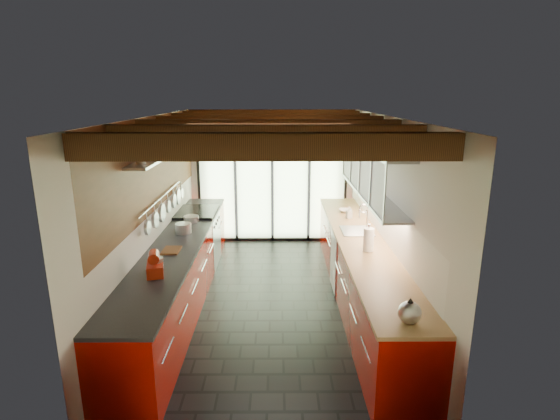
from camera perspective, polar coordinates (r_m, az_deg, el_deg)
The scene contains 18 objects.
ground at distance 6.42m, azimuth -1.24°, elevation -11.78°, with size 5.50×5.50×0.00m, color black.
room_shell at distance 5.87m, azimuth -1.33°, elevation 2.80°, with size 5.50×5.50×5.50m.
ceiling_beams at distance 6.13m, azimuth -1.32°, elevation 10.96°, with size 3.14×5.06×4.90m.
glass_door at distance 8.52m, azimuth -1.03°, elevation 6.65°, with size 2.95×0.10×2.90m.
left_counter at distance 6.38m, azimuth -12.90°, elevation -7.82°, with size 0.68×5.00×0.92m.
range_stove at distance 7.71m, azimuth -10.64°, elevation -3.61°, with size 0.66×0.90×0.97m.
right_counter at distance 6.34m, azimuth 10.44°, elevation -7.83°, with size 0.68×5.00×0.92m.
sink_assembly at distance 6.54m, azimuth 10.13°, elevation -2.44°, with size 0.45×0.52×0.43m.
upper_cabinets_right at distance 6.27m, azimuth 11.95°, elevation 5.09°, with size 0.34×3.00×3.00m.
left_wall_fixtures at distance 6.33m, azimuth -14.77°, elevation 4.40°, with size 0.28×2.60×0.96m.
stand_mixer at distance 5.12m, azimuth -15.98°, elevation -6.92°, with size 0.25×0.34×0.28m.
pot_large at distance 6.51m, azimuth -12.50°, elevation -2.34°, with size 0.23×0.23×0.15m, color silver.
pot_small at distance 7.08m, azimuth -11.51°, elevation -1.13°, with size 0.24×0.24×0.09m, color silver.
cutting_board at distance 5.82m, azimuth -14.01°, elevation -5.14°, with size 0.21×0.30×0.03m, color brown.
kettle at distance 4.12m, azimuth 16.57°, elevation -12.55°, with size 0.24×0.27×0.24m.
paper_towel at distance 5.72m, azimuth 11.48°, elevation -3.86°, with size 0.17×0.17×0.37m.
soap_bottle at distance 7.20m, azimuth 9.01°, elevation -0.33°, with size 0.09×0.09×0.19m, color silver.
bowl at distance 7.57m, azimuth 8.55°, elevation -0.08°, with size 0.22×0.22×0.05m, color silver.
Camera 1 is at (0.10, -5.74, 2.89)m, focal length 28.00 mm.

